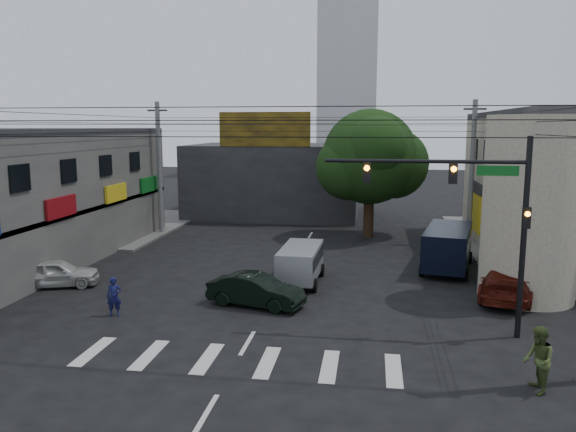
% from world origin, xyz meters
% --- Properties ---
extents(ground, '(160.00, 160.00, 0.00)m').
position_xyz_m(ground, '(0.00, 0.00, 0.00)').
color(ground, black).
rests_on(ground, ground).
extents(sidewalk_far_left, '(16.00, 16.00, 0.15)m').
position_xyz_m(sidewalk_far_left, '(-18.00, 18.00, 0.07)').
color(sidewalk_far_left, '#514F4C').
rests_on(sidewalk_far_left, ground).
extents(corner_column, '(4.00, 4.00, 8.00)m').
position_xyz_m(corner_column, '(11.00, 4.00, 4.00)').
color(corner_column, gray).
rests_on(corner_column, ground).
extents(building_far, '(14.00, 10.00, 6.00)m').
position_xyz_m(building_far, '(-4.00, 26.00, 3.00)').
color(building_far, '#232326').
rests_on(building_far, ground).
extents(billboard, '(7.00, 0.30, 2.60)m').
position_xyz_m(billboard, '(-4.00, 21.10, 7.30)').
color(billboard, olive).
rests_on(billboard, building_far).
extents(tower_distant, '(9.00, 9.00, 44.00)m').
position_xyz_m(tower_distant, '(0.00, 70.00, 22.00)').
color(tower_distant, silver).
rests_on(tower_distant, ground).
extents(street_tree, '(6.40, 6.40, 8.70)m').
position_xyz_m(street_tree, '(4.00, 17.00, 5.47)').
color(street_tree, black).
rests_on(street_tree, ground).
extents(traffic_gantry, '(7.10, 0.35, 7.20)m').
position_xyz_m(traffic_gantry, '(7.82, -1.00, 4.83)').
color(traffic_gantry, black).
rests_on(traffic_gantry, ground).
extents(utility_pole_far_left, '(0.32, 0.32, 9.20)m').
position_xyz_m(utility_pole_far_left, '(-10.50, 16.00, 4.60)').
color(utility_pole_far_left, '#59595B').
rests_on(utility_pole_far_left, ground).
extents(utility_pole_far_right, '(0.32, 0.32, 9.20)m').
position_xyz_m(utility_pole_far_right, '(10.50, 16.00, 4.60)').
color(utility_pole_far_right, '#59595B').
rests_on(utility_pole_far_right, ground).
extents(dark_sedan, '(3.46, 4.82, 1.36)m').
position_xyz_m(dark_sedan, '(-0.55, 1.10, 0.68)').
color(dark_sedan, black).
rests_on(dark_sedan, ground).
extents(white_compact, '(3.93, 4.83, 1.32)m').
position_xyz_m(white_compact, '(-10.50, 2.54, 0.66)').
color(white_compact, '#B2B2AE').
rests_on(white_compact, ground).
extents(maroon_sedan, '(4.89, 6.45, 1.55)m').
position_xyz_m(maroon_sedan, '(10.21, 3.90, 0.78)').
color(maroon_sedan, '#4A120A').
rests_on(maroon_sedan, ground).
extents(silver_minivan, '(4.25, 1.98, 1.78)m').
position_xyz_m(silver_minivan, '(0.86, 4.91, 0.89)').
color(silver_minivan, '#979A9E').
rests_on(silver_minivan, ground).
extents(navy_van, '(6.48, 4.40, 2.25)m').
position_xyz_m(navy_van, '(8.23, 8.62, 1.12)').
color(navy_van, black).
rests_on(navy_van, ground).
extents(traffic_officer, '(0.80, 0.71, 1.59)m').
position_xyz_m(traffic_officer, '(-5.90, -0.97, 0.79)').
color(traffic_officer, '#131644').
rests_on(traffic_officer, ground).
extents(pedestrian_olive, '(1.00, 0.81, 1.95)m').
position_xyz_m(pedestrian_olive, '(8.98, -5.36, 0.97)').
color(pedestrian_olive, '#3B4C23').
rests_on(pedestrian_olive, ground).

